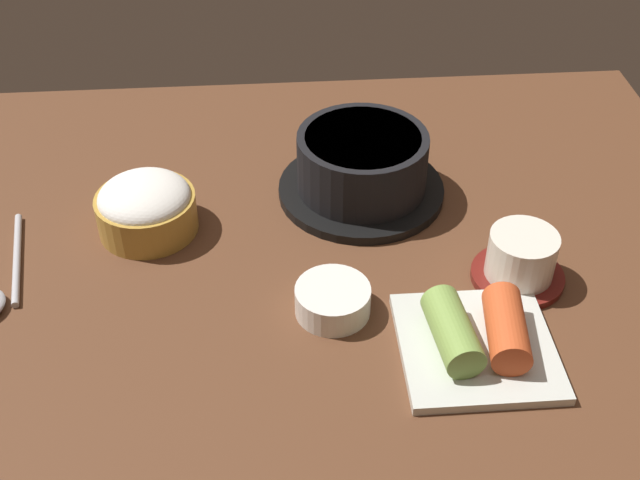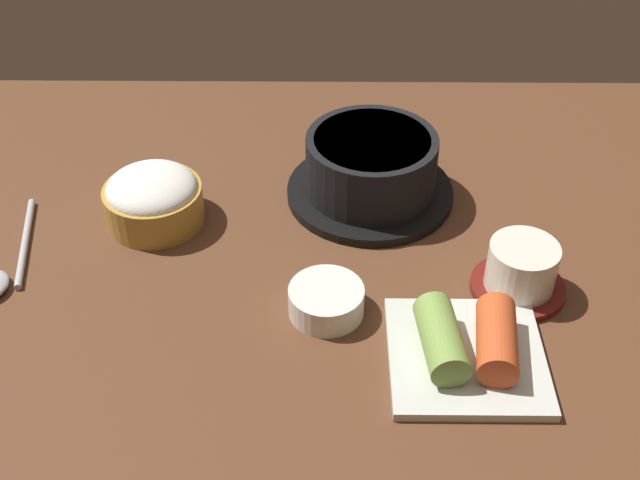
% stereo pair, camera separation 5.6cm
% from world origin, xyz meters
% --- Properties ---
extents(dining_table, '(1.00, 0.76, 0.02)m').
position_xyz_m(dining_table, '(0.00, 0.00, 0.01)').
color(dining_table, '#56331E').
rests_on(dining_table, ground).
extents(stone_pot, '(0.20, 0.20, 0.08)m').
position_xyz_m(stone_pot, '(0.08, 0.10, 0.06)').
color(stone_pot, black).
rests_on(stone_pot, dining_table).
extents(rice_bowl, '(0.11, 0.11, 0.06)m').
position_xyz_m(rice_bowl, '(-0.17, 0.05, 0.05)').
color(rice_bowl, '#B78C38').
rests_on(rice_bowl, dining_table).
extents(tea_cup_with_saucer, '(0.10, 0.10, 0.06)m').
position_xyz_m(tea_cup_with_saucer, '(0.23, -0.06, 0.05)').
color(tea_cup_with_saucer, maroon).
rests_on(tea_cup_with_saucer, dining_table).
extents(banchan_cup_center, '(0.08, 0.08, 0.03)m').
position_xyz_m(banchan_cup_center, '(0.03, -0.10, 0.04)').
color(banchan_cup_center, white).
rests_on(banchan_cup_center, dining_table).
extents(kimchi_plate, '(0.15, 0.15, 0.05)m').
position_xyz_m(kimchi_plate, '(0.16, -0.16, 0.04)').
color(kimchi_plate, silver).
rests_on(kimchi_plate, dining_table).
extents(spoon, '(0.05, 0.17, 0.01)m').
position_xyz_m(spoon, '(-0.32, -0.05, 0.03)').
color(spoon, '#B7B7BC').
rests_on(spoon, dining_table).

